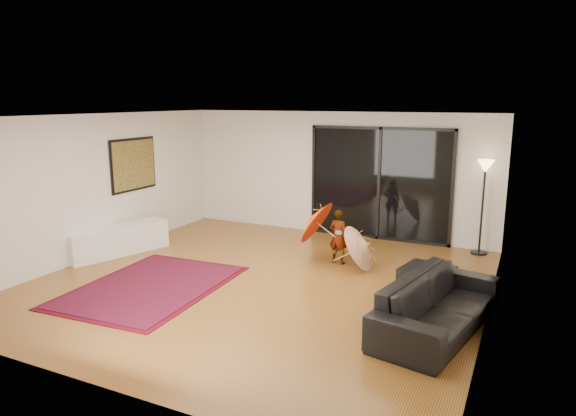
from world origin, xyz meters
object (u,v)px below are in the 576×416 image
Objects in this scene: media_console at (118,240)px; child at (338,237)px; sofa at (438,304)px; ottoman at (427,280)px.

media_console is 1.97× the size of child.
media_console is 4.28m from child.
sofa is 2.98m from child.
media_console is 5.84m from ottoman.
ottoman is at bearing 22.79° from media_console.
sofa reaches higher than ottoman.
sofa is 3.34× the size of ottoman.
child is (-2.14, 2.07, 0.15)m from sofa.
child reaches higher than ottoman.
child is at bearing 155.33° from ottoman.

